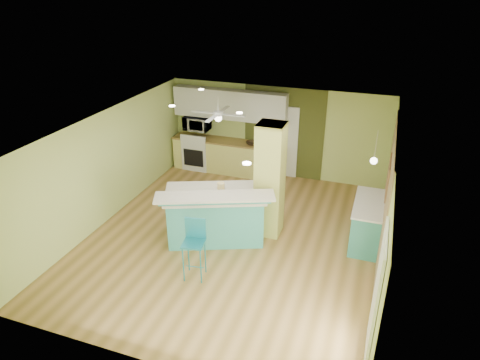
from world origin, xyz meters
name	(u,v)px	position (x,y,z in m)	size (l,w,h in m)	color
floor	(233,238)	(0.00, 0.00, -0.01)	(6.00, 7.00, 0.01)	olive
ceiling	(232,127)	(0.00, 0.00, 2.50)	(6.00, 7.00, 0.01)	white
wall_back	(277,132)	(0.00, 3.50, 1.25)	(6.00, 0.01, 2.50)	#C3D572
wall_front	(142,296)	(0.00, -3.50, 1.25)	(6.00, 0.01, 2.50)	#C3D572
wall_left	(107,166)	(-3.00, 0.00, 1.25)	(0.01, 7.00, 2.50)	#C3D572
wall_right	(387,210)	(3.00, 0.00, 1.25)	(0.01, 7.00, 2.50)	#C3D572
wood_panel	(387,196)	(2.99, 0.60, 1.25)	(0.02, 3.40, 2.50)	#856C4C
olive_accent	(284,133)	(0.20, 3.49, 1.25)	(2.20, 0.02, 2.50)	#494E1F
interior_door	(283,142)	(0.20, 3.46, 1.00)	(0.82, 0.05, 2.00)	white
french_door	(375,300)	(2.97, -2.30, 1.05)	(0.04, 1.08, 2.10)	white
column	(270,181)	(0.65, 0.50, 1.25)	(0.55, 0.55, 2.50)	#B9BC57
kitchen_run	(229,156)	(-1.30, 3.20, 0.47)	(3.25, 0.63, 0.94)	#EFEB7D
stove	(198,153)	(-2.25, 3.19, 0.46)	(0.76, 0.66, 1.08)	white
upper_cabinets	(230,104)	(-1.30, 3.32, 1.95)	(3.20, 0.34, 0.80)	white
microwave	(197,123)	(-2.25, 3.20, 1.35)	(0.70, 0.48, 0.39)	white
ceiling_fan	(218,114)	(-1.10, 2.00, 2.08)	(1.41, 1.41, 0.61)	white
pendant_lamp	(374,161)	(2.65, 0.75, 1.88)	(0.14, 0.14, 0.69)	silver
wall_decor	(388,177)	(2.96, 0.80, 1.55)	(0.03, 0.90, 0.70)	brown
peninsula	(216,214)	(-0.35, -0.11, 0.58)	(2.51, 1.98, 1.25)	teal
bar_stool	(195,239)	(-0.23, -1.40, 0.79)	(0.45, 0.45, 1.18)	teal
side_counter	(367,222)	(2.70, 0.79, 0.47)	(0.62, 1.46, 0.94)	teal
fruit_bowl	(252,143)	(-0.59, 3.15, 0.98)	(0.33, 0.33, 0.08)	#322314
canister	(221,186)	(-0.28, 0.07, 1.17)	(0.15, 0.15, 0.15)	yellow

